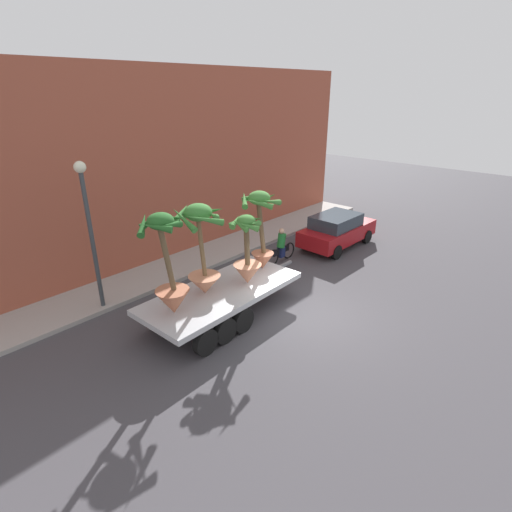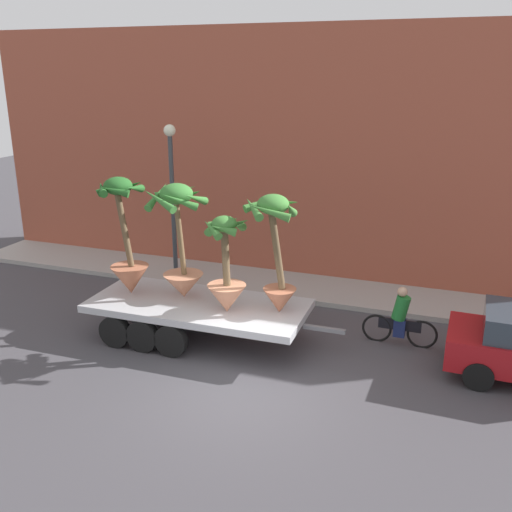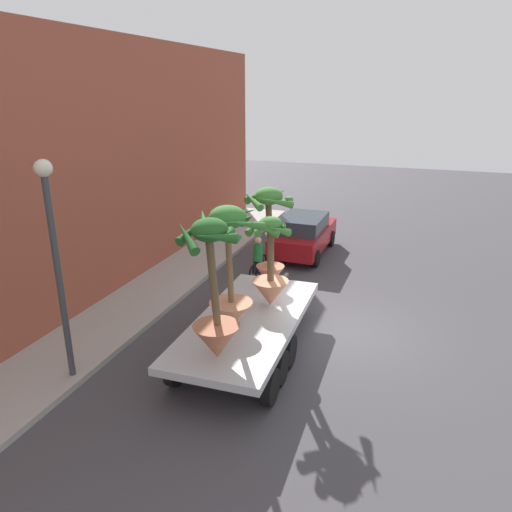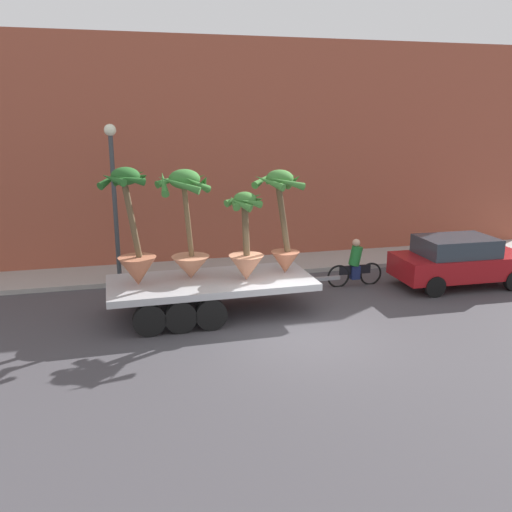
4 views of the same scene
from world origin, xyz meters
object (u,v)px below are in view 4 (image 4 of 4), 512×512
at_px(potted_palm_front, 246,245).
at_px(street_lamp, 114,183).
at_px(flatbed_trailer, 202,288).
at_px(potted_palm_rear, 133,238).
at_px(cyclist, 355,265).
at_px(parked_car, 459,260).
at_px(potted_palm_extra, 282,219).
at_px(potted_palm_middle, 188,227).

bearing_deg(potted_palm_front, street_lamp, 132.24).
distance_m(flatbed_trailer, potted_palm_rear, 2.25).
bearing_deg(potted_palm_rear, cyclist, 11.78).
relative_size(cyclist, street_lamp, 0.38).
relative_size(flatbed_trailer, parked_car, 1.55).
relative_size(flatbed_trailer, potted_palm_front, 2.74).
height_order(flatbed_trailer, potted_palm_front, potted_palm_front).
relative_size(cyclist, parked_car, 0.44).
height_order(potted_palm_front, potted_palm_extra, potted_palm_extra).
relative_size(potted_palm_front, street_lamp, 0.49).
bearing_deg(potted_palm_rear, potted_palm_middle, 9.55).
relative_size(potted_palm_middle, cyclist, 1.59).
xyz_separation_m(potted_palm_rear, potted_palm_front, (2.86, -0.26, -0.29)).
xyz_separation_m(potted_palm_rear, street_lamp, (-0.43, 3.36, 1.00)).
bearing_deg(flatbed_trailer, potted_palm_rear, -179.80).
distance_m(potted_palm_rear, parked_car, 10.02).
bearing_deg(cyclist, parked_car, -14.44).
relative_size(potted_palm_rear, cyclist, 1.64).
height_order(potted_palm_front, parked_car, potted_palm_front).
distance_m(flatbed_trailer, potted_palm_extra, 2.85).
height_order(potted_palm_rear, street_lamp, street_lamp).
xyz_separation_m(flatbed_trailer, potted_palm_middle, (-0.30, 0.23, 1.64)).
relative_size(flatbed_trailer, potted_palm_middle, 2.21).
xyz_separation_m(cyclist, parked_car, (3.14, -0.81, 0.16)).
height_order(potted_palm_extra, street_lamp, street_lamp).
height_order(potted_palm_middle, street_lamp, street_lamp).
distance_m(potted_palm_front, street_lamp, 5.06).
xyz_separation_m(flatbed_trailer, potted_palm_front, (1.15, -0.27, 1.18)).
relative_size(flatbed_trailer, potted_palm_rear, 2.13).
bearing_deg(potted_palm_rear, potted_palm_extra, 1.65).
xyz_separation_m(cyclist, street_lamp, (-7.20, 1.95, 2.56)).
bearing_deg(parked_car, potted_palm_extra, -175.31).
height_order(flatbed_trailer, cyclist, cyclist).
relative_size(potted_palm_extra, parked_car, 0.68).
bearing_deg(potted_palm_extra, potted_palm_front, -161.17).
bearing_deg(potted_palm_extra, potted_palm_middle, 177.23).
xyz_separation_m(potted_palm_extra, parked_car, (5.95, 0.49, -1.68)).
xyz_separation_m(flatbed_trailer, cyclist, (5.06, 1.40, -0.09)).
bearing_deg(flatbed_trailer, cyclist, 15.53).
distance_m(flatbed_trailer, potted_palm_middle, 1.69).
bearing_deg(cyclist, flatbed_trailer, -164.47).
relative_size(potted_palm_middle, potted_palm_front, 1.24).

